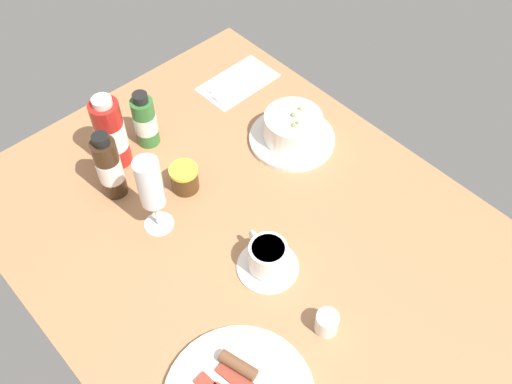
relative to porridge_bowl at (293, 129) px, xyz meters
The scene contains 10 objects.
ground_plane 27.94cm from the porridge_bowl, 117.42° to the left, with size 110.00×84.00×3.00cm, color #A8754C.
porridge_bowl is the anchor object (origin of this frame).
cutlery_setting 24.08cm from the porridge_bowl, ahead, with size 11.52×19.69×0.90cm.
coffee_cup 34.35cm from the porridge_bowl, 127.08° to the left, with size 12.52×12.10×7.01cm.
creamer_jug 46.91cm from the porridge_bowl, 142.63° to the left, with size 5.09×4.18×5.14cm.
wine_glass 37.87cm from the porridge_bowl, 87.26° to the left, with size 6.14×6.14×19.17cm.
jam_jar 27.28cm from the porridge_bowl, 77.84° to the left, with size 6.18×6.18×5.99cm.
sauce_bottle_green 32.93cm from the porridge_bowl, 47.20° to the left, with size 5.22×5.22×14.27cm.
sauce_bottle_red 40.06cm from the porridge_bowl, 55.89° to the left, with size 6.49×6.49×18.31cm.
sauce_bottle_brown 41.37cm from the porridge_bowl, 68.44° to the left, with size 5.24×5.24×16.96cm.
Camera 1 is at (-48.45, 43.32, 96.14)cm, focal length 39.94 mm.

